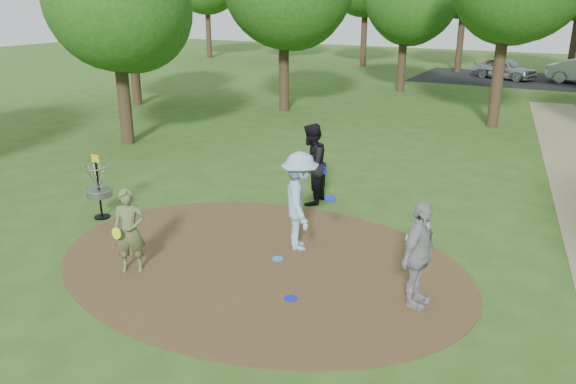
% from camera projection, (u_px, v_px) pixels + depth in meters
% --- Properties ---
extents(ground, '(100.00, 100.00, 0.00)m').
position_uv_depth(ground, '(259.00, 263.00, 11.01)').
color(ground, '#2D5119').
rests_on(ground, ground).
extents(dirt_clearing, '(8.40, 8.40, 0.02)m').
position_uv_depth(dirt_clearing, '(259.00, 262.00, 11.01)').
color(dirt_clearing, '#47301C').
rests_on(dirt_clearing, ground).
extents(parking_lot, '(14.00, 8.00, 0.01)m').
position_uv_depth(parking_lot, '(531.00, 80.00, 35.15)').
color(parking_lot, black).
rests_on(parking_lot, ground).
extents(player_observer_with_disc, '(0.72, 0.66, 1.64)m').
position_uv_depth(player_observer_with_disc, '(130.00, 231.00, 10.42)').
color(player_observer_with_disc, '#5C693D').
rests_on(player_observer_with_disc, ground).
extents(player_throwing_with_disc, '(1.47, 1.52, 2.04)m').
position_uv_depth(player_throwing_with_disc, '(300.00, 201.00, 11.34)').
color(player_throwing_with_disc, '#92B8DA').
rests_on(player_throwing_with_disc, ground).
extents(player_walking_with_disc, '(0.86, 1.05, 2.04)m').
position_uv_depth(player_walking_with_disc, '(311.00, 164.00, 13.87)').
color(player_walking_with_disc, black).
rests_on(player_walking_with_disc, ground).
extents(player_waiting_with_disc, '(0.61, 1.14, 1.84)m').
position_uv_depth(player_waiting_with_disc, '(419.00, 255.00, 9.21)').
color(player_waiting_with_disc, '#98989B').
rests_on(player_waiting_with_disc, ground).
extents(disc_ground_cyan, '(0.22, 0.22, 0.02)m').
position_uv_depth(disc_ground_cyan, '(278.00, 259.00, 11.11)').
color(disc_ground_cyan, '#1C90E1').
rests_on(disc_ground_cyan, dirt_clearing).
extents(disc_ground_blue, '(0.22, 0.22, 0.02)m').
position_uv_depth(disc_ground_blue, '(291.00, 298.00, 9.65)').
color(disc_ground_blue, '#0C1DD1').
rests_on(disc_ground_blue, dirt_clearing).
extents(car_left, '(4.25, 3.01, 1.34)m').
position_uv_depth(car_left, '(505.00, 68.00, 35.46)').
color(car_left, '#A4A9AC').
rests_on(car_left, ground).
extents(disc_golf_basket, '(0.63, 0.63, 1.54)m').
position_uv_depth(disc_golf_basket, '(98.00, 183.00, 12.97)').
color(disc_golf_basket, black).
rests_on(disc_golf_basket, ground).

